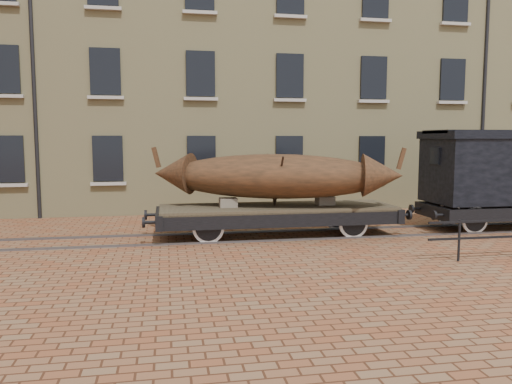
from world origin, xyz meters
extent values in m
plane|color=brown|center=(0.00, 0.00, 0.00)|extent=(90.00, 90.00, 0.00)
cube|color=#C7B87B|center=(3.00, 10.00, 7.00)|extent=(40.00, 10.00, 14.00)
cube|color=black|center=(-9.50, 4.96, 2.20)|extent=(1.10, 0.12, 1.70)
cube|color=#ACA59A|center=(-9.50, 4.90, 1.25)|extent=(1.30, 0.18, 0.12)
cube|color=black|center=(-6.00, 4.96, 2.20)|extent=(1.10, 0.12, 1.70)
cube|color=#ACA59A|center=(-6.00, 4.90, 1.25)|extent=(1.30, 0.18, 0.12)
cube|color=black|center=(-2.50, 4.96, 2.20)|extent=(1.10, 0.12, 1.70)
cube|color=#ACA59A|center=(-2.50, 4.90, 1.25)|extent=(1.30, 0.18, 0.12)
cube|color=black|center=(1.00, 4.96, 2.20)|extent=(1.10, 0.12, 1.70)
cube|color=#ACA59A|center=(1.00, 4.90, 1.25)|extent=(1.30, 0.18, 0.12)
cube|color=black|center=(4.50, 4.96, 2.20)|extent=(1.10, 0.12, 1.70)
cube|color=#ACA59A|center=(4.50, 4.90, 1.25)|extent=(1.30, 0.18, 0.12)
cube|color=black|center=(8.00, 4.96, 2.20)|extent=(1.10, 0.12, 1.70)
cube|color=#ACA59A|center=(8.00, 4.90, 1.25)|extent=(1.30, 0.18, 0.12)
cube|color=black|center=(-9.50, 4.96, 5.40)|extent=(1.10, 0.12, 1.70)
cube|color=#ACA59A|center=(-9.50, 4.90, 4.45)|extent=(1.30, 0.18, 0.12)
cube|color=black|center=(-6.00, 4.96, 5.40)|extent=(1.10, 0.12, 1.70)
cube|color=#ACA59A|center=(-6.00, 4.90, 4.45)|extent=(1.30, 0.18, 0.12)
cube|color=black|center=(-2.50, 4.96, 5.40)|extent=(1.10, 0.12, 1.70)
cube|color=#ACA59A|center=(-2.50, 4.90, 4.45)|extent=(1.30, 0.18, 0.12)
cube|color=black|center=(1.00, 4.96, 5.40)|extent=(1.10, 0.12, 1.70)
cube|color=#ACA59A|center=(1.00, 4.90, 4.45)|extent=(1.30, 0.18, 0.12)
cube|color=black|center=(4.50, 4.96, 5.40)|extent=(1.10, 0.12, 1.70)
cube|color=#ACA59A|center=(4.50, 4.90, 4.45)|extent=(1.30, 0.18, 0.12)
cube|color=black|center=(8.00, 4.96, 5.40)|extent=(1.10, 0.12, 1.70)
cube|color=#ACA59A|center=(8.00, 4.90, 4.45)|extent=(1.30, 0.18, 0.12)
cube|color=#ACA59A|center=(-6.00, 4.90, 7.65)|extent=(1.30, 0.18, 0.12)
cube|color=#ACA59A|center=(-2.50, 4.90, 7.65)|extent=(1.30, 0.18, 0.12)
cube|color=#ACA59A|center=(1.00, 4.90, 7.65)|extent=(1.30, 0.18, 0.12)
cube|color=#ACA59A|center=(4.50, 4.90, 7.65)|extent=(1.30, 0.18, 0.12)
cube|color=black|center=(8.00, 4.96, 8.60)|extent=(1.10, 0.12, 1.70)
cube|color=#ACA59A|center=(8.00, 4.90, 7.65)|extent=(1.30, 0.18, 0.12)
cylinder|color=black|center=(-8.50, 4.95, 7.00)|extent=(0.14, 0.14, 14.00)
cylinder|color=black|center=(9.50, 4.95, 7.00)|extent=(0.14, 0.14, 14.00)
cube|color=#59595E|center=(0.00, -0.72, 0.03)|extent=(30.00, 0.08, 0.06)
cube|color=#59595E|center=(0.00, 0.72, 0.03)|extent=(30.00, 0.08, 0.06)
cylinder|color=black|center=(3.00, -3.80, 0.50)|extent=(0.06, 0.06, 1.00)
cube|color=brown|center=(-0.59, 0.00, 0.87)|extent=(6.96, 2.04, 0.11)
cube|color=black|center=(-0.59, -0.95, 0.65)|extent=(6.96, 0.15, 0.42)
cube|color=black|center=(-0.59, 0.95, 0.65)|extent=(6.96, 0.15, 0.42)
cube|color=black|center=(-4.07, 0.00, 0.65)|extent=(0.20, 2.13, 0.42)
cylinder|color=black|center=(-4.33, -0.70, 0.65)|extent=(0.32, 0.09, 0.09)
cylinder|color=black|center=(-4.49, -0.70, 0.65)|extent=(0.07, 0.30, 0.30)
cylinder|color=black|center=(-4.33, 0.70, 0.65)|extent=(0.32, 0.09, 0.09)
cylinder|color=black|center=(-4.49, 0.70, 0.65)|extent=(0.07, 0.30, 0.30)
cube|color=black|center=(2.89, 0.00, 0.65)|extent=(0.20, 2.13, 0.42)
cylinder|color=black|center=(3.15, -0.70, 0.65)|extent=(0.32, 0.09, 0.09)
cylinder|color=black|center=(3.31, -0.70, 0.65)|extent=(0.07, 0.30, 0.30)
cylinder|color=black|center=(3.15, 0.70, 0.65)|extent=(0.32, 0.09, 0.09)
cylinder|color=black|center=(3.31, 0.70, 0.65)|extent=(0.07, 0.30, 0.30)
cylinder|color=black|center=(-2.72, 0.00, 0.45)|extent=(0.09, 1.76, 0.09)
cylinder|color=white|center=(-2.72, -0.72, 0.45)|extent=(0.89, 0.06, 0.89)
cylinder|color=black|center=(-2.72, -0.72, 0.45)|extent=(0.73, 0.09, 0.73)
cube|color=black|center=(-2.72, -0.83, 0.67)|extent=(0.83, 0.07, 0.09)
cylinder|color=white|center=(-2.72, 0.72, 0.45)|extent=(0.89, 0.06, 0.89)
cylinder|color=black|center=(-2.72, 0.72, 0.45)|extent=(0.73, 0.09, 0.73)
cube|color=black|center=(-2.72, 0.83, 0.67)|extent=(0.83, 0.07, 0.09)
cylinder|color=black|center=(1.54, 0.00, 0.45)|extent=(0.09, 1.76, 0.09)
cylinder|color=white|center=(1.54, -0.72, 0.45)|extent=(0.89, 0.06, 0.89)
cylinder|color=black|center=(1.54, -0.72, 0.45)|extent=(0.73, 0.09, 0.73)
cube|color=black|center=(1.54, -0.83, 0.67)|extent=(0.83, 0.07, 0.09)
cylinder|color=white|center=(1.54, 0.72, 0.45)|extent=(0.89, 0.06, 0.89)
cylinder|color=black|center=(1.54, 0.72, 0.45)|extent=(0.73, 0.09, 0.73)
cube|color=black|center=(1.54, 0.83, 0.67)|extent=(0.83, 0.07, 0.09)
cube|color=black|center=(-0.59, 0.00, 0.51)|extent=(3.71, 0.06, 0.06)
cube|color=gray|center=(-2.07, 0.00, 1.06)|extent=(0.51, 0.46, 0.26)
cube|color=gray|center=(0.89, 0.00, 1.06)|extent=(0.51, 0.46, 0.26)
ellipsoid|color=brown|center=(-0.68, 0.00, 1.81)|extent=(6.92, 3.97, 1.32)
cone|color=brown|center=(-3.66, 0.95, 1.87)|extent=(1.47, 1.54, 1.25)
cube|color=brown|center=(-4.15, 1.11, 2.36)|extent=(0.29, 0.21, 0.64)
cone|color=brown|center=(2.31, -0.95, 1.87)|extent=(1.47, 1.54, 1.25)
cube|color=brown|center=(2.80, -1.11, 2.36)|extent=(0.29, 0.21, 0.64)
cylinder|color=black|center=(-0.68, -0.54, 1.68)|extent=(0.06, 1.13, 1.54)
cylinder|color=black|center=(-0.68, 0.54, 1.68)|extent=(0.06, 1.13, 1.54)
cube|color=black|center=(7.17, 0.97, 0.62)|extent=(5.32, 0.14, 0.40)
cube|color=black|center=(4.51, 0.00, 0.62)|extent=(0.19, 2.13, 0.40)
cylinder|color=black|center=(4.11, -0.71, 0.62)|extent=(0.07, 0.28, 0.28)
cylinder|color=black|center=(4.11, 0.71, 0.62)|extent=(0.07, 0.28, 0.28)
cylinder|color=black|center=(5.49, 0.00, 0.43)|extent=(0.09, 1.68, 0.09)
cylinder|color=white|center=(5.49, -0.72, 0.43)|extent=(0.85, 0.06, 0.85)
cylinder|color=black|center=(5.49, -0.72, 0.43)|extent=(0.70, 0.09, 0.70)
cylinder|color=white|center=(5.49, 0.72, 0.43)|extent=(0.85, 0.06, 0.85)
cylinder|color=black|center=(5.49, 0.72, 0.43)|extent=(0.70, 0.09, 0.70)
cube|color=black|center=(7.17, 0.00, 1.91)|extent=(5.32, 2.13, 2.04)
cube|color=black|center=(7.17, 0.00, 3.05)|extent=(5.48, 2.25, 0.25)
cube|color=black|center=(4.49, 0.00, 2.39)|extent=(0.07, 0.53, 0.53)
camera|label=1|loc=(-3.85, -14.46, 2.90)|focal=35.00mm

